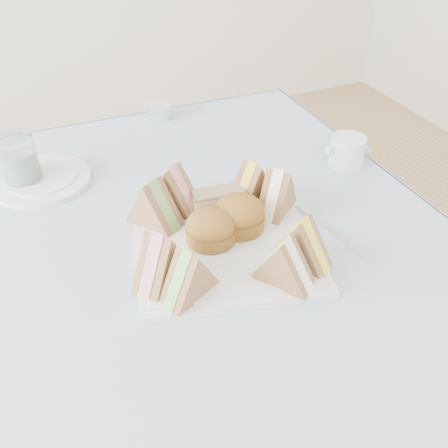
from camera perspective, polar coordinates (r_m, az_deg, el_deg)
name	(u,v)px	position (r m, az deg, el deg)	size (l,w,h in m)	color
table	(173,369)	(1.16, -5.84, -16.14)	(0.90, 0.90, 0.74)	brown
tablecloth	(160,238)	(0.89, -7.33, -1.65)	(1.02, 1.02, 0.01)	#93B1D2
serving_plate	(224,244)	(0.85, 0.00, -2.35)	(0.30, 0.30, 0.01)	silver
sandwich_fl_a	(160,257)	(0.76, -7.29, -3.75)	(0.10, 0.05, 0.09)	#9A6A44
sandwich_fl_b	(189,273)	(0.73, -4.06, -5.58)	(0.09, 0.04, 0.08)	#9A6A44
sandwich_fr_a	(302,241)	(0.79, 8.85, -1.92)	(0.10, 0.05, 0.09)	#9A6A44
sandwich_fr_b	(285,261)	(0.76, 6.95, -4.17)	(0.09, 0.04, 0.08)	#9A6A44
sandwich_bl_a	(154,203)	(0.87, -8.03, 2.44)	(0.10, 0.05, 0.09)	#9A6A44
sandwich_bl_b	(173,188)	(0.91, -5.79, 4.09)	(0.10, 0.05, 0.09)	#9A6A44
sandwich_br_a	(277,191)	(0.90, 6.11, 3.80)	(0.10, 0.05, 0.09)	#9A6A44
sandwich_br_b	(252,182)	(0.93, 3.21, 4.79)	(0.09, 0.04, 0.08)	#9A6A44
scone_left	(211,228)	(0.83, -1.52, -0.45)	(0.09, 0.09, 0.06)	brown
scone_right	(239,214)	(0.86, 1.73, 1.10)	(0.09, 0.09, 0.06)	brown
pastry_slice	(218,201)	(0.91, -0.70, 2.67)	(0.09, 0.04, 0.04)	beige
side_plate	(42,180)	(1.09, -20.13, 4.77)	(0.20, 0.20, 0.01)	silver
water_glass	(20,161)	(1.07, -22.33, 6.65)	(0.07, 0.07, 0.11)	white
tea_strainer	(159,112)	(1.29, -7.38, 12.60)	(0.06, 0.06, 0.04)	white
knife	(328,228)	(0.92, 11.85, -0.42)	(0.01, 0.18, 0.00)	white
fork	(262,232)	(0.89, 4.38, -0.90)	(0.01, 0.18, 0.00)	white
creamer_jug	(347,151)	(1.10, 13.87, 8.06)	(0.07, 0.07, 0.06)	silver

